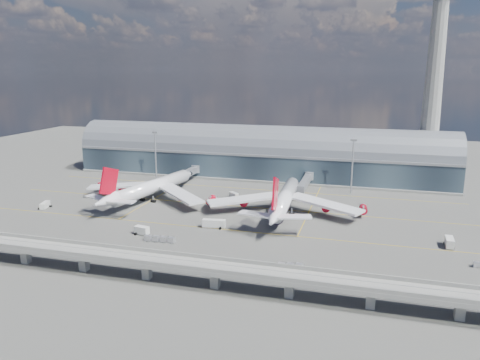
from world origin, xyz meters
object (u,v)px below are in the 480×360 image
(service_truck_0, at_px, (45,205))
(service_truck_1, at_px, (142,230))
(service_truck_3, at_px, (449,242))
(service_truck_4, at_px, (277,208))
(airliner_right, at_px, (284,200))
(service_truck_2, at_px, (214,224))
(floodlight_mast_right, at_px, (352,165))
(control_tower, at_px, (434,80))
(service_truck_5, at_px, (234,195))
(airliner_left, at_px, (149,188))
(floodlight_mast_left, at_px, (156,155))
(cargo_train_0, at_px, (160,239))
(cargo_train_1, at_px, (290,266))

(service_truck_0, height_order, service_truck_1, service_truck_1)
(service_truck_3, bearing_deg, service_truck_4, 161.09)
(airliner_right, distance_m, service_truck_2, 32.71)
(floodlight_mast_right, height_order, service_truck_2, floodlight_mast_right)
(service_truck_4, bearing_deg, control_tower, 41.51)
(service_truck_5, bearing_deg, airliner_left, 152.10)
(control_tower, relative_size, service_truck_4, 17.87)
(airliner_left, xyz_separation_m, service_truck_3, (119.76, -23.99, -4.27))
(service_truck_1, height_order, service_truck_5, service_truck_1)
(floodlight_mast_left, relative_size, service_truck_5, 4.94)
(service_truck_2, height_order, cargo_train_0, service_truck_2)
(service_truck_2, bearing_deg, cargo_train_0, 137.88)
(cargo_train_1, bearing_deg, service_truck_2, 59.93)
(service_truck_1, xyz_separation_m, cargo_train_0, (9.23, -4.91, -0.56))
(service_truck_0, bearing_deg, service_truck_3, -16.06)
(airliner_left, height_order, service_truck_0, airliner_left)
(floodlight_mast_left, height_order, airliner_right, floodlight_mast_left)
(control_tower, relative_size, service_truck_3, 15.88)
(service_truck_2, bearing_deg, service_truck_0, 79.31)
(service_truck_2, distance_m, service_truck_4, 31.76)
(control_tower, bearing_deg, airliner_right, -131.17)
(airliner_right, xyz_separation_m, service_truck_4, (-3.47, 1.86, -3.98))
(floodlight_mast_right, height_order, cargo_train_1, floodlight_mast_right)
(service_truck_5, bearing_deg, cargo_train_1, -112.45)
(cargo_train_0, height_order, cargo_train_1, cargo_train_0)
(floodlight_mast_right, relative_size, service_truck_2, 2.94)
(service_truck_4, xyz_separation_m, cargo_train_1, (15.15, -54.85, -0.73))
(floodlight_mast_left, distance_m, airliner_right, 85.86)
(airliner_right, height_order, service_truck_2, airliner_right)
(floodlight_mast_left, relative_size, service_truck_1, 4.64)
(airliner_right, bearing_deg, service_truck_2, -134.72)
(floodlight_mast_right, height_order, service_truck_0, floodlight_mast_right)
(service_truck_2, bearing_deg, service_truck_4, -42.57)
(service_truck_2, distance_m, cargo_train_0, 22.79)
(airliner_right, distance_m, cargo_train_1, 54.47)
(service_truck_2, bearing_deg, floodlight_mast_left, 32.42)
(airliner_right, distance_m, service_truck_0, 100.02)
(control_tower, xyz_separation_m, floodlight_mast_left, (-135.00, -28.00, -38.00))
(service_truck_3, bearing_deg, service_truck_0, -178.92)
(floodlight_mast_right, distance_m, service_truck_3, 71.34)
(service_truck_3, bearing_deg, cargo_train_1, -144.64)
(control_tower, bearing_deg, service_truck_3, -90.35)
(airliner_left, relative_size, service_truck_0, 10.02)
(service_truck_4, bearing_deg, service_truck_5, 141.12)
(control_tower, relative_size, service_truck_1, 18.59)
(service_truck_5, bearing_deg, cargo_train_0, -148.64)
(airliner_right, distance_m, service_truck_4, 5.60)
(service_truck_1, height_order, service_truck_4, service_truck_4)
(service_truck_1, height_order, service_truck_2, service_truck_2)
(control_tower, bearing_deg, service_truck_5, -149.42)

